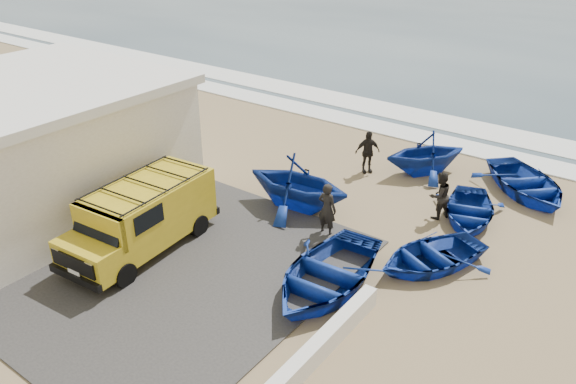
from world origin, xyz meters
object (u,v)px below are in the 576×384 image
Objects in this scene: van at (143,215)px; fisherman_front at (327,209)px; fisherman_back at (367,152)px; parapet at (307,361)px; boat_far_right at (526,183)px; boat_far_left at (426,153)px; boat_near_right at (431,255)px; fisherman_middle at (440,195)px; boat_mid_left at (298,182)px; building at (24,146)px; boat_mid_right at (469,210)px; boat_near_left at (326,274)px.

van is 2.89× the size of fisherman_front.
van is 3.00× the size of fisherman_back.
boat_far_right reaches higher than parapet.
boat_far_left is at bearing 101.30° from parapet.
boat_far_left is at bearing 142.66° from boat_near_right.
boat_far_left is at bearing -120.22° from fisherman_middle.
fisherman_middle is at bearing 92.94° from parapet.
van is at bearing 149.75° from boat_mid_left.
building is 5.62× the size of fisherman_middle.
parapet is at bearing -148.24° from boat_mid_left.
boat_mid_right is (7.40, 7.61, -0.81)m from van.
parapet is 11.07m from fisherman_back.
boat_far_left reaches higher than boat_mid_right.
boat_mid_right is 1.03× the size of boat_far_left.
van is 5.38m from boat_mid_left.
boat_near_right is at bearing 84.17° from parapet.
van is (-6.93, 1.30, 0.88)m from parapet.
boat_far_right is at bearing 47.54° from van.
parapet is at bearing -69.04° from boat_near_right.
boat_far_left reaches higher than boat_near_right.
boat_near_right is at bearing -106.72° from boat_mid_right.
boat_far_right is at bearing 54.04° from boat_mid_right.
boat_near_right is (0.57, 5.58, 0.09)m from parapet.
fisherman_middle is at bearing 43.25° from van.
boat_mid_right is (12.97, 7.91, -1.81)m from building.
boat_near_left reaches higher than boat_near_right.
fisherman_front is (-2.90, 5.33, 0.62)m from parapet.
boat_near_left is at bearing -98.47° from boat_near_right.
boat_near_right is 1.06× the size of boat_far_left.
building reaches higher than fisherman_middle.
fisherman_back reaches higher than boat_near_right.
boat_near_left is (-1.33, 2.89, 0.19)m from parapet.
boat_far_right is 2.42× the size of fisherman_back.
van is at bearing -13.97° from fisherman_middle.
boat_far_right is (3.75, 0.56, -0.44)m from boat_far_left.
fisherman_front is at bearing -168.26° from boat_far_right.
boat_mid_right is at bearing -65.19° from fisherman_back.
building is 11.45m from boat_near_left.
fisherman_back is (-5.64, -1.82, 0.43)m from boat_far_right.
boat_near_left is at bearing -152.23° from boat_far_right.
van is 9.35m from fisherman_back.
fisherman_front is 5.07m from fisherman_back.
building is 14.24m from fisherman_middle.
fisherman_front is at bearing -151.70° from boat_mid_right.
boat_near_left is 5.65m from fisherman_middle.
fisherman_front is (-3.47, -0.25, 0.53)m from boat_near_right.
boat_far_right is (1.46, 12.05, 0.16)m from parapet.
parapet is at bearing -117.13° from fisherman_back.
boat_mid_right is at bearing -131.43° from fisherman_front.
boat_near_right is at bearing -101.78° from boat_mid_left.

